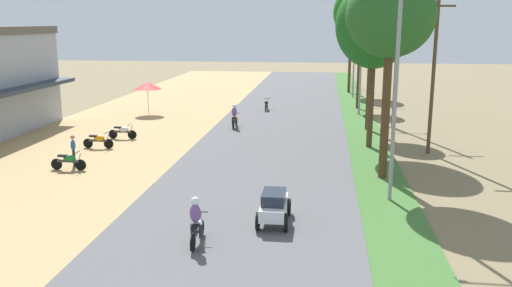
% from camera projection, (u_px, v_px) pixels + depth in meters
% --- Properties ---
extents(parked_motorbike_second, '(1.80, 0.54, 0.94)m').
position_uv_depth(parked_motorbike_second, '(69.00, 160.00, 26.46)').
color(parked_motorbike_second, black).
rests_on(parked_motorbike_second, dirt_shoulder).
extents(parked_motorbike_third, '(1.80, 0.54, 0.94)m').
position_uv_depth(parked_motorbike_third, '(99.00, 140.00, 31.04)').
color(parked_motorbike_third, black).
rests_on(parked_motorbike_third, dirt_shoulder).
extents(parked_motorbike_fourth, '(1.80, 0.54, 0.94)m').
position_uv_depth(parked_motorbike_fourth, '(123.00, 131.00, 33.56)').
color(parked_motorbike_fourth, black).
rests_on(parked_motorbike_fourth, dirt_shoulder).
extents(vendor_umbrella, '(2.20, 2.20, 2.52)m').
position_uv_depth(vendor_umbrella, '(147.00, 86.00, 42.26)').
color(vendor_umbrella, '#99999E').
rests_on(vendor_umbrella, dirt_shoulder).
extents(pedestrian_on_shoulder, '(0.38, 0.43, 1.62)m').
position_uv_depth(pedestrian_on_shoulder, '(73.00, 149.00, 27.05)').
color(pedestrian_on_shoulder, '#33333D').
rests_on(pedestrian_on_shoulder, dirt_shoulder).
extents(median_tree_nearest, '(3.94, 3.94, 9.29)m').
position_uv_depth(median_tree_nearest, '(391.00, 17.00, 23.74)').
color(median_tree_nearest, '#4C351E').
rests_on(median_tree_nearest, median_strip).
extents(median_tree_second, '(4.34, 4.34, 9.39)m').
position_uv_depth(median_tree_second, '(375.00, 25.00, 30.03)').
color(median_tree_second, '#4C351E').
rests_on(median_tree_second, median_strip).
extents(median_tree_third, '(3.02, 3.02, 8.59)m').
position_uv_depth(median_tree_third, '(372.00, 26.00, 35.15)').
color(median_tree_third, '#4C351E').
rests_on(median_tree_third, median_strip).
extents(median_tree_fourth, '(2.92, 2.92, 6.80)m').
position_uv_depth(median_tree_fourth, '(360.00, 44.00, 44.44)').
color(median_tree_fourth, '#4C351E').
rests_on(median_tree_fourth, median_strip).
extents(median_tree_fifth, '(3.66, 3.66, 10.43)m').
position_uv_depth(median_tree_fifth, '(352.00, 13.00, 54.05)').
color(median_tree_fifth, '#4C351E').
rests_on(median_tree_fifth, median_strip).
extents(streetlamp_near, '(3.16, 0.20, 8.47)m').
position_uv_depth(streetlamp_near, '(396.00, 82.00, 21.12)').
color(streetlamp_near, gray).
rests_on(streetlamp_near, median_strip).
extents(streetlamp_mid, '(3.16, 0.20, 8.35)m').
position_uv_depth(streetlamp_mid, '(361.00, 53.00, 41.52)').
color(streetlamp_mid, gray).
rests_on(streetlamp_mid, median_strip).
extents(streetlamp_far, '(3.16, 0.20, 7.86)m').
position_uv_depth(streetlamp_far, '(354.00, 50.00, 51.29)').
color(streetlamp_far, gray).
rests_on(streetlamp_far, median_strip).
extents(streetlamp_farthest, '(3.16, 0.20, 7.56)m').
position_uv_depth(streetlamp_farthest, '(350.00, 47.00, 60.91)').
color(streetlamp_farthest, gray).
rests_on(streetlamp_farthest, median_strip).
extents(utility_pole_near, '(1.80, 0.20, 8.51)m').
position_uv_depth(utility_pole_near, '(433.00, 74.00, 29.23)').
color(utility_pole_near, brown).
rests_on(utility_pole_near, ground).
extents(utility_pole_far, '(1.80, 0.20, 9.97)m').
position_uv_depth(utility_pole_far, '(397.00, 52.00, 36.48)').
color(utility_pole_far, brown).
rests_on(utility_pole_far, ground).
extents(car_sedan_white, '(1.10, 2.26, 1.19)m').
position_uv_depth(car_sedan_white, '(274.00, 205.00, 19.43)').
color(car_sedan_white, silver).
rests_on(car_sedan_white, road_strip).
extents(motorbike_foreground_rider, '(0.54, 1.80, 1.66)m').
position_uv_depth(motorbike_foreground_rider, '(197.00, 222.00, 17.50)').
color(motorbike_foreground_rider, black).
rests_on(motorbike_foreground_rider, road_strip).
extents(motorbike_ahead_second, '(0.54, 1.80, 1.66)m').
position_uv_depth(motorbike_ahead_second, '(235.00, 117.00, 36.96)').
color(motorbike_ahead_second, black).
rests_on(motorbike_ahead_second, road_strip).
extents(motorbike_ahead_third, '(0.54, 1.80, 0.94)m').
position_uv_depth(motorbike_ahead_third, '(266.00, 104.00, 44.37)').
color(motorbike_ahead_third, black).
rests_on(motorbike_ahead_third, road_strip).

